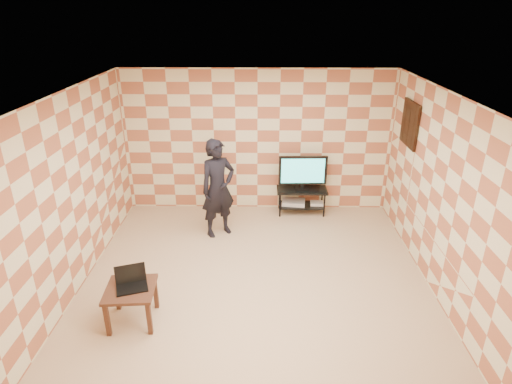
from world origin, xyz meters
TOP-DOWN VIEW (x-y plane):
  - floor at (0.00, 0.00)m, footprint 5.00×5.00m
  - wall_back at (0.00, 2.50)m, footprint 5.00×0.02m
  - wall_front at (0.00, -2.50)m, footprint 5.00×0.02m
  - wall_left at (-2.50, 0.00)m, footprint 0.02×5.00m
  - wall_right at (2.50, 0.00)m, footprint 0.02×5.00m
  - ceiling at (0.00, 0.00)m, footprint 5.00×5.00m
  - wall_art at (2.47, 1.55)m, footprint 0.04×0.72m
  - tv_stand at (0.85, 2.24)m, footprint 0.95×0.43m
  - tv at (0.85, 2.24)m, footprint 0.90×0.18m
  - dvd_player at (0.70, 2.27)m, footprint 0.47×0.36m
  - game_console at (1.15, 2.24)m, footprint 0.25×0.19m
  - side_table at (-1.54, -0.90)m, footprint 0.64×0.64m
  - laptop at (-1.52, -0.86)m, footprint 0.45×0.40m
  - person at (-0.66, 1.41)m, footprint 0.75×0.69m

SIDE VIEW (x-z plane):
  - floor at x=0.00m, z-range 0.00..0.00m
  - game_console at x=1.15m, z-range 0.17..0.23m
  - dvd_player at x=0.70m, z-range 0.17..0.25m
  - tv_stand at x=0.85m, z-range 0.11..0.61m
  - side_table at x=-1.54m, z-range 0.16..0.66m
  - laptop at x=-1.52m, z-range 0.43..0.68m
  - person at x=-0.66m, z-range 0.00..1.72m
  - tv at x=0.85m, z-range 0.54..1.19m
  - wall_back at x=0.00m, z-range 0.00..2.70m
  - wall_front at x=0.00m, z-range 0.00..2.70m
  - wall_left at x=-2.50m, z-range 0.00..2.70m
  - wall_right at x=2.50m, z-range 0.00..2.70m
  - wall_art at x=2.47m, z-range 1.59..2.31m
  - ceiling at x=0.00m, z-range 2.69..2.71m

